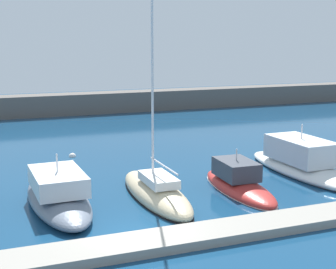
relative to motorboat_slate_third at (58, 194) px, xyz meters
name	(u,v)px	position (x,y,z in m)	size (l,w,h in m)	color
ground_plane	(136,236)	(2.49, -5.23, -0.60)	(120.00, 120.00, 0.00)	navy
dock_pier	(146,243)	(2.49, -6.58, -0.40)	(31.90, 2.01, 0.40)	gray
breakwater_seawall	(36,106)	(2.49, 30.84, 0.55)	(108.00, 2.96, 2.30)	#5B5651
motorboat_slate_third	(58,194)	(0.00, 0.00, 0.00)	(3.03, 9.09, 3.00)	slate
sailboat_sand_fourth	(156,192)	(5.05, -0.73, -0.25)	(2.32, 8.52, 14.34)	beige
motorboat_red_fifth	(238,183)	(9.87, -0.98, -0.21)	(2.60, 7.47, 2.59)	#B72D28
motorboat_white_sixth	(302,162)	(15.42, 0.76, 0.09)	(3.39, 10.49, 3.34)	white
mooring_buoy_white	(72,157)	(2.66, 10.38, -0.60)	(0.53, 0.53, 0.53)	white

